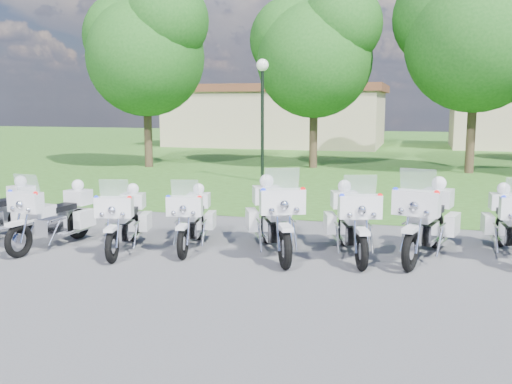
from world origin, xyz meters
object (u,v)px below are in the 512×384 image
(motorcycle_2, at_px, (125,219))
(motorcycle_6, at_px, (427,219))
(motorcycle_7, at_px, (510,221))
(lamp_post, at_px, (262,90))
(motorcycle_5, at_px, (351,220))
(motorcycle_4, at_px, (274,216))
(motorcycle_3, at_px, (192,217))
(motorcycle_1, at_px, (55,215))

(motorcycle_2, relative_size, motorcycle_6, 0.86)
(motorcycle_7, relative_size, lamp_post, 0.53)
(motorcycle_5, relative_size, motorcycle_7, 1.00)
(motorcycle_4, bearing_deg, motorcycle_3, -24.36)
(motorcycle_7, xyz_separation_m, lamp_post, (-7.27, 8.77, 2.67))
(motorcycle_2, bearing_deg, motorcycle_6, 176.78)
(motorcycle_3, relative_size, motorcycle_4, 0.89)
(motorcycle_6, distance_m, motorcycle_7, 1.59)
(motorcycle_2, height_order, motorcycle_6, motorcycle_6)
(motorcycle_1, relative_size, motorcycle_3, 1.07)
(motorcycle_3, distance_m, motorcycle_6, 4.50)
(motorcycle_6, bearing_deg, motorcycle_2, 25.47)
(motorcycle_6, bearing_deg, motorcycle_3, 21.33)
(motorcycle_2, height_order, motorcycle_4, motorcycle_4)
(motorcycle_1, bearing_deg, motorcycle_5, -163.73)
(lamp_post, bearing_deg, motorcycle_5, -65.33)
(motorcycle_4, relative_size, motorcycle_5, 1.02)
(motorcycle_3, bearing_deg, motorcycle_2, 14.61)
(motorcycle_2, relative_size, motorcycle_5, 0.93)
(motorcycle_3, relative_size, motorcycle_5, 0.91)
(motorcycle_1, bearing_deg, motorcycle_2, -169.00)
(lamp_post, bearing_deg, motorcycle_2, -89.34)
(motorcycle_2, distance_m, motorcycle_4, 2.90)
(motorcycle_3, height_order, motorcycle_7, motorcycle_7)
(motorcycle_1, height_order, motorcycle_3, motorcycle_1)
(motorcycle_1, relative_size, motorcycle_4, 0.95)
(motorcycle_1, distance_m, motorcycle_4, 4.40)
(motorcycle_2, bearing_deg, lamp_post, -103.66)
(motorcycle_1, xyz_separation_m, motorcycle_7, (8.65, 1.75, 0.01))
(motorcycle_5, bearing_deg, motorcycle_2, -6.40)
(motorcycle_3, distance_m, motorcycle_5, 3.10)
(motorcycle_2, relative_size, motorcycle_4, 0.91)
(motorcycle_1, bearing_deg, lamp_post, -90.56)
(motorcycle_3, bearing_deg, motorcycle_6, 176.10)
(lamp_post, bearing_deg, motorcycle_3, -82.46)
(motorcycle_2, distance_m, motorcycle_5, 4.36)
(motorcycle_2, height_order, motorcycle_5, motorcycle_5)
(lamp_post, bearing_deg, motorcycle_6, -58.18)
(motorcycle_5, relative_size, motorcycle_6, 0.92)
(motorcycle_4, bearing_deg, motorcycle_2, -13.38)
(motorcycle_3, bearing_deg, motorcycle_7, 179.39)
(motorcycle_1, xyz_separation_m, lamp_post, (1.39, 10.51, 2.68))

